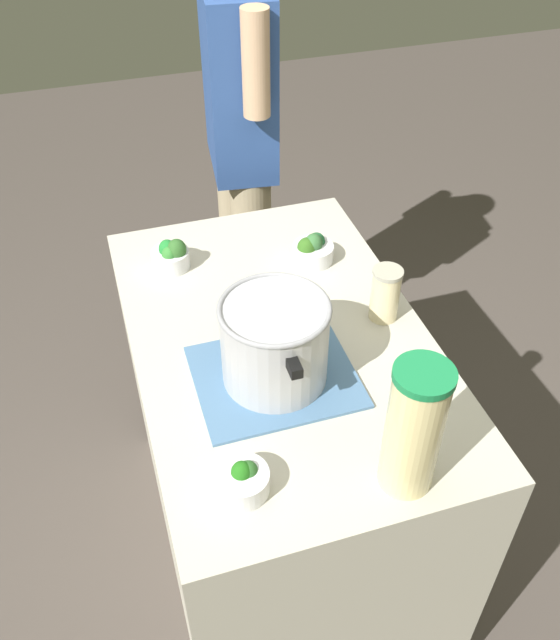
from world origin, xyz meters
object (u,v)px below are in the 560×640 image
at_px(mason_jar, 385,294).
at_px(broccoli_bowl_back, 243,479).
at_px(broccoli_bowl_center, 313,250).
at_px(broccoli_bowl_front, 171,256).
at_px(person_cook, 242,157).
at_px(cooking_pot, 275,341).
at_px(lemonade_pitcher, 414,429).

xyz_separation_m(mason_jar, broccoli_bowl_back, (-0.38, 0.46, -0.04)).
distance_m(mason_jar, broccoli_bowl_center, 0.29).
height_order(broccoli_bowl_front, person_cook, person_cook).
distance_m(cooking_pot, mason_jar, 0.34).
relative_size(broccoli_bowl_front, broccoli_bowl_back, 0.96).
bearing_deg(broccoli_bowl_center, cooking_pot, 150.04).
xyz_separation_m(mason_jar, broccoli_bowl_center, (0.27, 0.09, -0.04)).
relative_size(mason_jar, person_cook, 0.08).
bearing_deg(broccoli_bowl_front, mason_jar, -127.73).
bearing_deg(person_cook, broccoli_bowl_back, 165.26).
height_order(cooking_pot, broccoli_bowl_center, cooking_pot).
xyz_separation_m(mason_jar, person_cook, (0.90, 0.12, -0.08)).
xyz_separation_m(lemonade_pitcher, broccoli_bowl_back, (0.07, 0.30, -0.12)).
height_order(mason_jar, broccoli_bowl_center, mason_jar).
height_order(cooking_pot, mason_jar, cooking_pot).
bearing_deg(person_cook, cooking_pot, 169.21).
height_order(cooking_pot, person_cook, person_cook).
bearing_deg(broccoli_bowl_center, broccoli_bowl_back, 150.58).
bearing_deg(cooking_pot, broccoli_bowl_back, 151.40).
bearing_deg(broccoli_bowl_back, broccoli_bowl_front, -0.08).
bearing_deg(broccoli_bowl_front, broccoli_bowl_back, 179.92).
bearing_deg(person_cook, broccoli_bowl_front, 148.32).
bearing_deg(person_cook, broccoli_bowl_center, -177.08).
height_order(lemonade_pitcher, broccoli_bowl_center, lemonade_pitcher).
xyz_separation_m(mason_jar, broccoli_bowl_front, (0.35, 0.46, -0.03)).
relative_size(cooking_pot, broccoli_bowl_front, 3.03).
xyz_separation_m(broccoli_bowl_front, person_cook, (0.55, -0.34, -0.04)).
xyz_separation_m(broccoli_bowl_front, broccoli_bowl_back, (-0.74, 0.00, -0.01)).
height_order(broccoli_bowl_center, broccoli_bowl_back, broccoli_bowl_center).
height_order(lemonade_pitcher, mason_jar, lemonade_pitcher).
distance_m(broccoli_bowl_center, broccoli_bowl_back, 0.75).
bearing_deg(broccoli_bowl_center, person_cook, 2.92).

